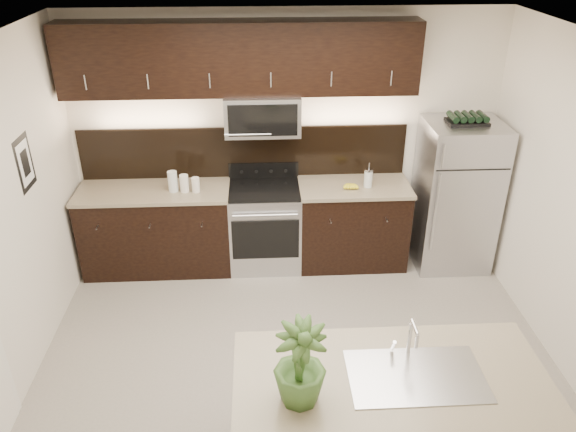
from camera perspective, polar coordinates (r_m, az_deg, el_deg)
The scene contains 12 objects.
ground at distance 5.05m, azimuth 1.06°, elevation -15.04°, with size 4.50×4.50×0.00m, color gray.
room_walls at distance 4.04m, azimuth -0.26°, elevation 2.34°, with size 4.52×4.02×2.71m.
counter_run at distance 6.14m, azimuth -4.27°, elevation -1.05°, with size 3.51×0.65×0.94m.
upper_fixtures at distance 5.67m, azimuth -4.59°, elevation 14.61°, with size 3.49×0.40×1.66m.
island at distance 4.00m, azimuth 9.90°, elevation -20.66°, with size 1.96×0.96×0.94m.
sink_faucet at distance 3.69m, azimuth 12.85°, elevation -15.30°, with size 0.84×0.50×0.28m.
refrigerator at distance 6.28m, azimuth 16.64°, elevation 1.99°, with size 0.78×0.71×1.62m, color #B2B2B7.
wine_rack at distance 5.97m, azimuth 17.77°, elevation 9.38°, with size 0.40×0.25×0.10m.
plant at distance 3.29m, azimuth 1.22°, elevation -14.78°, with size 0.30×0.30×0.54m, color #365823.
canisters at distance 5.89m, azimuth -10.77°, elevation 3.33°, with size 0.33×0.12×0.22m.
french_press at distance 5.95m, azimuth 8.15°, elevation 3.84°, with size 0.09×0.09×0.26m.
bananas at distance 5.91m, azimuth 5.95°, elevation 3.05°, with size 0.16×0.13×0.05m, color yellow.
Camera 1 is at (-0.29, -3.68, 3.45)m, focal length 35.00 mm.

